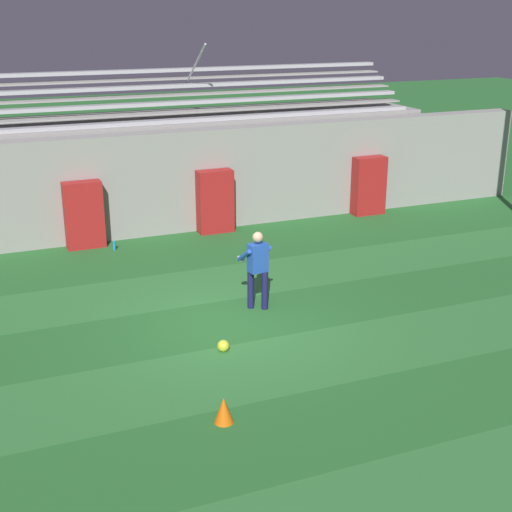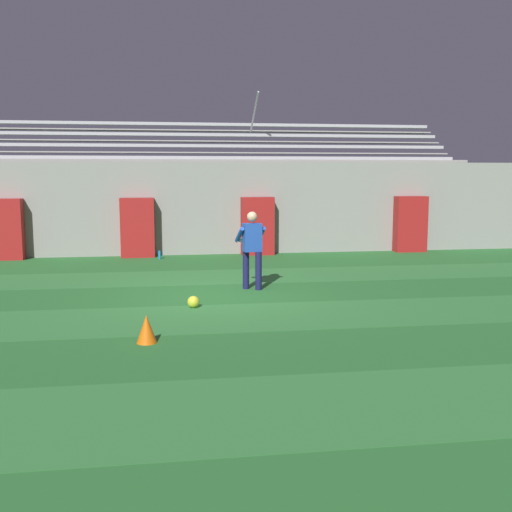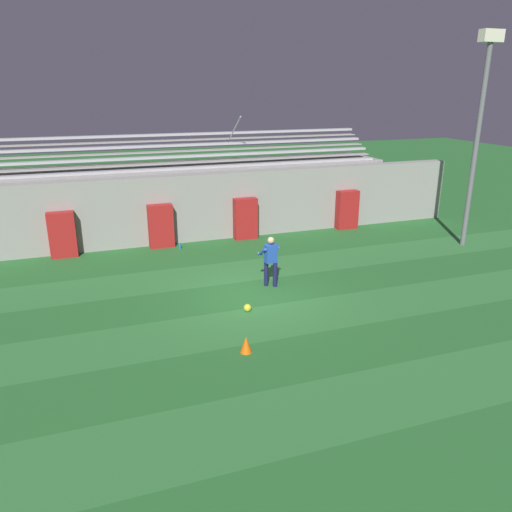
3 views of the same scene
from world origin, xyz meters
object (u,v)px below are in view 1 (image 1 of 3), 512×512
Objects in this scene: padding_pillar_gate_left at (84,215)px; water_bottle at (114,246)px; padding_pillar_far_right at (369,186)px; goalkeeper at (257,265)px; traffic_cone at (224,410)px; soccer_ball at (223,346)px; padding_pillar_gate_right at (215,201)px.

padding_pillar_gate_left is 7.29× the size of water_bottle.
padding_pillar_far_right is 7.92m from goalkeeper.
padding_pillar_far_right is 7.29× the size of water_bottle.
traffic_cone is (0.55, -9.22, -0.66)m from padding_pillar_gate_left.
padding_pillar_gate_left reaches higher than traffic_cone.
water_bottle reaches higher than soccer_ball.
goalkeeper is at bearing -67.40° from water_bottle.
padding_pillar_far_right is at bearing 49.33° from traffic_cone.
padding_pillar_gate_right reaches higher than soccer_ball.
padding_pillar_gate_left and padding_pillar_far_right have the same top height.
soccer_ball is 6.51m from water_bottle.
goalkeeper is 7.59× the size of soccer_ball.
padding_pillar_far_right is (8.47, 0.00, 0.00)m from padding_pillar_gate_left.
padding_pillar_gate_left reaches higher than soccer_ball.
padding_pillar_far_right reaches higher than goalkeeper.
padding_pillar_gate_right reaches higher than water_bottle.
traffic_cone reaches higher than water_bottle.
padding_pillar_gate_right is 4.88m from padding_pillar_far_right.
padding_pillar_gate_left is 1.00× the size of padding_pillar_gate_right.
padding_pillar_gate_left is 3.58m from padding_pillar_gate_right.
goalkeeper is 2.25m from soccer_ball.
padding_pillar_gate_right is 3.09m from water_bottle.
padding_pillar_gate_left is 7.16m from soccer_ball.
padding_pillar_far_right reaches higher than traffic_cone.
padding_pillar_gate_right is 1.05× the size of goalkeeper.
padding_pillar_far_right is (4.88, 0.00, 0.00)m from padding_pillar_gate_right.
padding_pillar_gate_right is 1.00× the size of padding_pillar_far_right.
padding_pillar_far_right is at bearing 42.81° from goalkeeper.
padding_pillar_gate_left is 7.95× the size of soccer_ball.
padding_pillar_far_right is 10.03m from soccer_ball.
padding_pillar_far_right reaches higher than water_bottle.
padding_pillar_far_right is 1.05× the size of goalkeeper.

